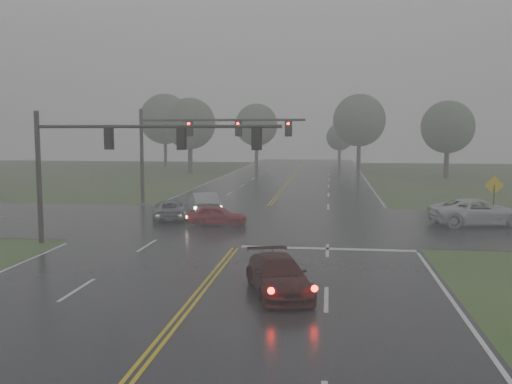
# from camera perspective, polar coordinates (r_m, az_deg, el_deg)

# --- Properties ---
(ground) EXTENTS (180.00, 180.00, 0.00)m
(ground) POSITION_cam_1_polar(r_m,az_deg,el_deg) (15.12, -11.19, -16.46)
(ground) COLOR #344C20
(ground) RESTS_ON ground
(main_road) EXTENTS (18.00, 160.00, 0.02)m
(main_road) POSITION_cam_1_polar(r_m,az_deg,el_deg) (34.02, -0.43, -3.61)
(main_road) COLOR black
(main_road) RESTS_ON ground
(cross_street) EXTENTS (120.00, 14.00, 0.02)m
(cross_street) POSITION_cam_1_polar(r_m,az_deg,el_deg) (35.97, 0.01, -3.07)
(cross_street) COLOR black
(cross_street) RESTS_ON ground
(stop_bar) EXTENTS (8.50, 0.50, 0.01)m
(stop_bar) POSITION_cam_1_polar(r_m,az_deg,el_deg) (28.21, 7.15, -5.71)
(stop_bar) COLOR beige
(stop_bar) RESTS_ON ground
(sedan_maroon) EXTENTS (3.11, 4.86, 1.31)m
(sedan_maroon) POSITION_cam_1_polar(r_m,az_deg,el_deg) (20.59, 2.25, -10.16)
(sedan_maroon) COLOR black
(sedan_maroon) RESTS_ON ground
(sedan_red) EXTENTS (3.71, 1.61, 1.25)m
(sedan_red) POSITION_cam_1_polar(r_m,az_deg,el_deg) (34.82, -3.91, -3.40)
(sedan_red) COLOR maroon
(sedan_red) RESTS_ON ground
(sedan_silver) EXTENTS (3.11, 4.94, 1.54)m
(sedan_silver) POSITION_cam_1_polar(r_m,az_deg,el_deg) (39.57, -5.23, -2.25)
(sedan_silver) COLOR gray
(sedan_silver) RESTS_ON ground
(car_grey) EXTENTS (3.13, 4.90, 1.26)m
(car_grey) POSITION_cam_1_polar(r_m,az_deg,el_deg) (37.61, -8.56, -2.73)
(car_grey) COLOR slate
(car_grey) RESTS_ON ground
(pickup_white) EXTENTS (6.22, 3.77, 1.61)m
(pickup_white) POSITION_cam_1_polar(r_m,az_deg,el_deg) (37.42, 21.30, -3.14)
(pickup_white) COLOR silver
(pickup_white) RESTS_ON ground
(signal_gantry_near) EXTENTS (12.60, 0.30, 6.78)m
(signal_gantry_near) POSITION_cam_1_polar(r_m,az_deg,el_deg) (29.47, -14.28, 4.02)
(signal_gantry_near) COLOR black
(signal_gantry_near) RESTS_ON ground
(signal_gantry_far) EXTENTS (13.03, 0.38, 7.46)m
(signal_gantry_far) POSITION_cam_1_polar(r_m,az_deg,el_deg) (44.89, -6.52, 5.44)
(signal_gantry_far) COLOR black
(signal_gantry_far) RESTS_ON ground
(sign_diamond_east) EXTENTS (1.22, 0.17, 2.94)m
(sign_diamond_east) POSITION_cam_1_polar(r_m,az_deg,el_deg) (39.14, 22.71, 0.12)
(sign_diamond_east) COLOR black
(sign_diamond_east) RESTS_ON ground
(tree_nw_a) EXTENTS (6.90, 6.90, 10.13)m
(tree_nw_a) POSITION_cam_1_polar(r_m,az_deg,el_deg) (77.31, -6.64, 6.80)
(tree_nw_a) COLOR #2E261E
(tree_nw_a) RESTS_ON ground
(tree_ne_a) EXTENTS (7.43, 7.43, 10.92)m
(tree_ne_a) POSITION_cam_1_polar(r_m,az_deg,el_deg) (82.58, 10.29, 7.07)
(tree_ne_a) COLOR #2E261E
(tree_ne_a) RESTS_ON ground
(tree_n_mid) EXTENTS (6.87, 6.87, 10.09)m
(tree_n_mid) POSITION_cam_1_polar(r_m,az_deg,el_deg) (92.83, 0.05, 6.72)
(tree_n_mid) COLOR #2E261E
(tree_n_mid) RESTS_ON ground
(tree_e_near) EXTENTS (6.39, 6.39, 9.38)m
(tree_e_near) POSITION_cam_1_polar(r_m,az_deg,el_deg) (73.09, 18.61, 6.17)
(tree_e_near) COLOR #2E261E
(tree_e_near) RESTS_ON ground
(tree_nw_b) EXTENTS (7.76, 7.76, 11.40)m
(tree_nw_b) POSITION_cam_1_polar(r_m,az_deg,el_deg) (89.61, -9.10, 7.22)
(tree_nw_b) COLOR #2E261E
(tree_nw_b) RESTS_ON ground
(tree_n_far) EXTENTS (4.74, 4.74, 6.96)m
(tree_n_far) POSITION_cam_1_polar(r_m,az_deg,el_deg) (101.61, 8.37, 5.45)
(tree_n_far) COLOR #2E261E
(tree_n_far) RESTS_ON ground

